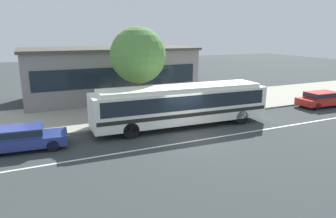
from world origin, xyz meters
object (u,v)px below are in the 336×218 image
Objects in this scene: pedestrian_waiting_near_sign at (199,99)px; bus_stop_sign at (206,94)px; sedan_far_ahead at (322,98)px; transit_bus at (182,103)px; street_tree_near_stop at (138,56)px; sedan_behind_bus at (20,137)px.

pedestrian_waiting_near_sign is 0.79m from bus_stop_sign.
sedan_far_ahead is at bearing -10.40° from bus_stop_sign.
sedan_far_ahead is 1.97× the size of bus_stop_sign.
transit_bus is 3.80m from bus_stop_sign.
street_tree_near_stop is at bearing 158.35° from bus_stop_sign.
street_tree_near_stop is at bearing 162.15° from pedestrian_waiting_near_sign.
pedestrian_waiting_near_sign is (-10.83, 2.40, 0.40)m from sedan_far_ahead.
sedan_far_ahead is at bearing -12.48° from pedestrian_waiting_near_sign.
street_tree_near_stop is (-1.60, 3.96, 2.94)m from transit_bus.
sedan_behind_bus and sedan_far_ahead have the same top height.
street_tree_near_stop reaches higher than bus_stop_sign.
bus_stop_sign is at bearing 169.60° from sedan_far_ahead.
street_tree_near_stop reaches higher than sedan_far_ahead.
transit_bus is 7.03× the size of pedestrian_waiting_near_sign.
transit_bus is at bearing 1.53° from sedan_behind_bus.
transit_bus is 5.19m from street_tree_near_stop.
transit_bus is 9.92m from sedan_behind_bus.
sedan_behind_bus is (-9.87, -0.26, -0.89)m from transit_bus.
sedan_behind_bus is 2.02× the size of bus_stop_sign.
transit_bus is at bearing -67.97° from street_tree_near_stop.
pedestrian_waiting_near_sign is at bearing 41.73° from transit_bus.
bus_stop_sign reaches higher than sedan_far_ahead.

